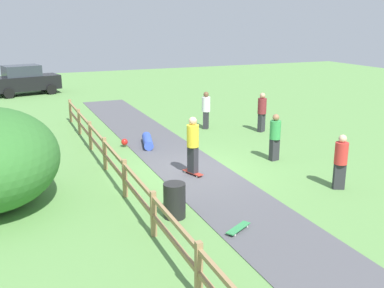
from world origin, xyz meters
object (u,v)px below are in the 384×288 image
Objects in this scene: skater_fallen at (146,141)px; parked_car_black at (25,80)px; bystander_red at (341,160)px; bystander_maroon at (262,110)px; skater_riding at (193,143)px; skateboard_loose at (238,228)px; bystander_white at (206,109)px; bystander_green at (275,135)px; trash_bin at (174,200)px.

skater_fallen is 15.37m from parked_car_black.
skater_fallen is 0.97× the size of bystander_red.
skater_fallen is at bearing -177.33° from bystander_maroon.
parked_car_black is (-9.01, 14.67, 0.00)m from bystander_maroon.
skater_riding is at bearing -140.73° from bystander_maroon.
skater_riding is at bearing 82.29° from skateboard_loose.
parked_car_black is at bearing 117.90° from bystander_white.
skater_fallen is at bearing 95.56° from skater_riding.
skateboard_loose is at bearing -91.26° from skater_fallen.
parked_car_black is at bearing 111.42° from bystander_green.
bystander_green is at bearing 49.08° from skateboard_loose.
bystander_green is (3.26, 0.33, -0.16)m from skater_riding.
bystander_white is (3.56, 9.65, 0.84)m from skateboard_loose.
trash_bin is at bearing -119.28° from bystander_white.
trash_bin is at bearing -83.82° from parked_car_black.
bystander_green is (3.64, -3.53, 0.72)m from skater_fallen.
parked_car_black is (-7.47, 21.55, 0.06)m from bystander_red.
skater_riding is 1.15× the size of bystander_red.
bystander_red is at bearing -85.66° from bystander_green.
skateboard_loose is 23.12m from parked_car_black.
trash_bin reaches higher than skater_fallen.
skater_riding is at bearing -84.44° from skater_fallen.
bystander_white is 0.38× the size of parked_car_black.
bystander_green is 0.99× the size of bystander_white.
bystander_red is at bearing -86.67° from bystander_white.
bystander_red is at bearing -102.61° from bystander_maroon.
bystander_maroon reaches higher than bystander_green.
skateboard_loose is (1.10, -1.34, -0.36)m from trash_bin.
skateboard_loose is at bearing -97.71° from skater_riding.
skater_riding is 4.46m from bystander_red.
parked_car_black is at bearing 101.96° from skater_riding.
bystander_red is (4.05, 1.30, 0.82)m from skateboard_loose.
skater_riding is at bearing -78.04° from parked_car_black.
bystander_red is (0.23, -3.09, -0.01)m from bystander_green.
skater_riding is 3.28m from bystander_green.
trash_bin is 0.48× the size of skater_riding.
bystander_red is (5.15, -0.04, 0.45)m from trash_bin.
parked_car_black is (-6.99, 13.20, 0.03)m from bystander_white.
bystander_green reaches higher than bystander_red.
skater_fallen reaches higher than skateboard_loose.
bystander_white is (4.66, 8.31, 0.48)m from trash_bin.
bystander_maroon is at bearing 77.39° from bystander_red.
skateboard_loose is (-0.17, -7.92, -0.11)m from skater_fallen.
skater_fallen is at bearing 135.87° from bystander_green.
skateboard_loose is 0.46× the size of bystander_maroon.
bystander_red reaches higher than skateboard_loose.
skater_fallen is 0.95× the size of bystander_white.
bystander_white is at bearing 92.74° from bystander_green.
parked_car_black reaches higher than skater_riding.
trash_bin is 0.53× the size of bystander_white.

